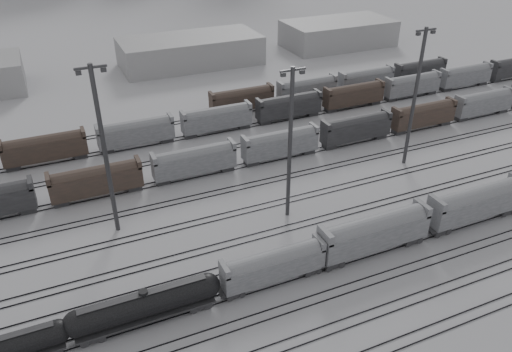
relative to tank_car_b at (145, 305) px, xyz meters
name	(u,v)px	position (x,y,z in m)	size (l,w,h in m)	color
ground	(331,270)	(24.97, -1.00, -2.67)	(900.00, 900.00, 0.00)	silver
tracks	(275,205)	(24.97, 16.50, -2.59)	(220.00, 71.50, 0.16)	black
tank_car_b	(145,305)	(0.00, 0.00, 0.00)	(18.64, 3.11, 4.61)	#232326
hopper_car_a	(273,264)	(16.72, 0.00, 0.44)	(14.04, 2.79, 5.02)	#232326
hopper_car_b	(374,231)	(32.30, 0.00, 1.05)	(16.82, 3.34, 6.01)	#232326
hopper_car_c	(476,202)	(51.01, 0.00, 1.05)	(16.83, 3.34, 6.02)	#232326
light_mast_b	(104,149)	(0.19, 20.24, 11.07)	(4.14, 0.66, 25.89)	#38383B
light_mast_c	(290,142)	(25.64, 13.38, 10.18)	(3.87, 0.62, 24.22)	#38383B
light_mast_d	(415,95)	(53.64, 19.86, 10.80)	(4.06, 0.65, 25.38)	#38383B
bg_string_near	(280,145)	(32.97, 31.00, 0.13)	(151.00, 3.00, 5.60)	gray
bg_string_mid	(289,107)	(42.97, 47.00, 0.13)	(151.00, 3.00, 5.60)	#232326
bg_string_far	(337,85)	(60.47, 55.00, 0.13)	(66.00, 3.00, 5.60)	#46352C
warehouse_mid	(191,51)	(34.97, 94.00, 1.33)	(40.00, 18.00, 8.00)	#9E9EA1
warehouse_right	(338,33)	(84.97, 94.00, 1.33)	(35.00, 18.00, 8.00)	#9E9EA1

